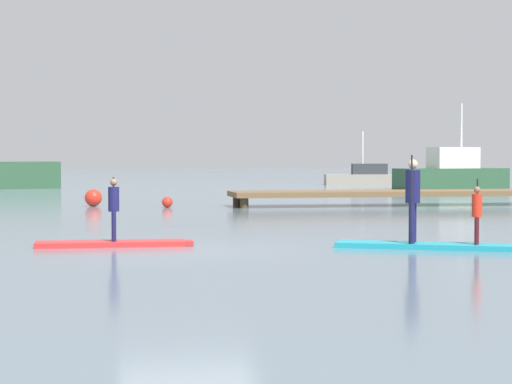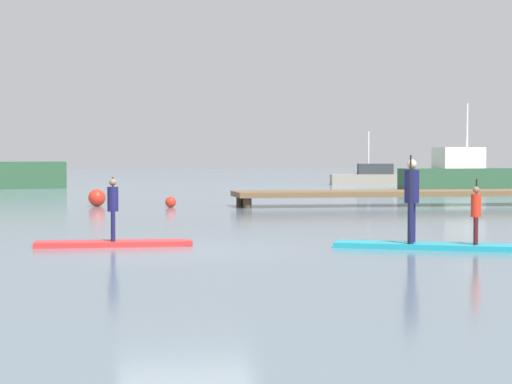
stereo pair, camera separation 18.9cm
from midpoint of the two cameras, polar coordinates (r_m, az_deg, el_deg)
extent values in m
plane|color=slate|center=(17.63, -4.35, -3.49)|extent=(240.00, 240.00, 0.00)
cube|color=red|center=(18.66, -8.92, -3.04)|extent=(2.84, 0.72, 0.10)
cube|color=red|center=(18.72, -4.43, -3.00)|extent=(0.25, 0.47, 0.09)
cylinder|color=#19194C|center=(18.75, -8.71, -1.99)|extent=(0.09, 0.09, 0.57)
cylinder|color=#19194C|center=(18.51, -8.70, -2.04)|extent=(0.09, 0.09, 0.57)
cylinder|color=#19194C|center=(18.60, -8.72, -0.42)|extent=(0.21, 0.21, 0.47)
sphere|color=#8C664C|center=(18.59, -8.72, 0.58)|extent=(0.14, 0.14, 0.14)
cylinder|color=black|center=(18.79, -8.72, -0.99)|extent=(0.03, 0.03, 1.22)
cube|color=black|center=(18.82, -8.71, -2.57)|extent=(0.03, 0.14, 0.18)
cube|color=#1E9EB2|center=(18.27, 9.75, -3.16)|extent=(3.35, 2.08, 0.10)
cylinder|color=#19194C|center=(18.42, 9.02, -1.79)|extent=(0.11, 0.11, 0.75)
cylinder|color=#19194C|center=(18.09, 8.91, -1.85)|extent=(0.11, 0.11, 0.75)
cylinder|color=#19194C|center=(18.22, 8.98, 0.32)|extent=(0.37, 0.37, 0.62)
sphere|color=beige|center=(18.21, 8.99, 1.64)|extent=(0.18, 0.18, 0.18)
cylinder|color=black|center=(18.02, 8.91, -0.44)|extent=(0.03, 0.03, 1.65)
cube|color=black|center=(18.07, 8.89, -2.76)|extent=(0.09, 0.14, 0.18)
cylinder|color=#4C1419|center=(18.29, 12.67, -2.22)|extent=(0.08, 0.08, 0.51)
cylinder|color=#4C1419|center=(18.07, 12.64, -2.27)|extent=(0.08, 0.08, 0.51)
cylinder|color=red|center=(18.15, 12.67, -0.78)|extent=(0.25, 0.25, 0.42)
sphere|color=#8C664C|center=(18.14, 12.68, 0.13)|extent=(0.12, 0.12, 0.12)
cylinder|color=black|center=(18.32, 12.68, -1.12)|extent=(0.03, 0.03, 1.20)
cube|color=black|center=(18.36, 12.67, -2.71)|extent=(0.09, 0.14, 0.18)
cube|color=#2D5638|center=(52.04, 11.38, 0.79)|extent=(6.37, 3.04, 1.08)
cube|color=white|center=(52.08, 11.49, 2.00)|extent=(2.73, 1.82, 1.11)
cylinder|color=silver|center=(52.38, 11.97, 3.88)|extent=(0.12, 0.12, 2.33)
cube|color=#9E9384|center=(58.70, 6.50, 0.74)|extent=(5.24, 1.97, 0.63)
cube|color=#33383D|center=(58.71, 6.64, 1.36)|extent=(2.20, 1.13, 0.64)
cylinder|color=silver|center=(58.64, 6.24, 2.63)|extent=(0.12, 0.12, 1.95)
cube|color=brown|center=(34.25, 9.71, -0.06)|extent=(13.60, 2.14, 0.18)
cylinder|color=#473828|center=(31.86, -0.87, -0.50)|extent=(0.28, 0.28, 0.52)
cylinder|color=#473828|center=(33.38, -1.30, -0.38)|extent=(0.28, 0.28, 0.52)
sphere|color=red|center=(32.43, -5.44, -0.60)|extent=(0.37, 0.37, 0.37)
sphere|color=red|center=(33.53, -9.77, -0.34)|extent=(0.60, 0.60, 0.60)
camera|label=1|loc=(0.09, -90.26, -0.01)|focal=67.53mm
camera|label=2|loc=(0.09, 89.74, 0.01)|focal=67.53mm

